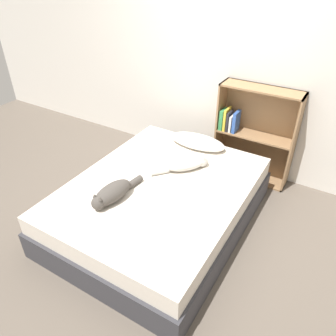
{
  "coord_description": "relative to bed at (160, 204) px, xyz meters",
  "views": [
    {
      "loc": [
        1.34,
        -2.08,
        2.3
      ],
      "look_at": [
        0.0,
        0.15,
        0.56
      ],
      "focal_mm": 35.0,
      "sensor_mm": 36.0,
      "label": 1
    }
  ],
  "objects": [
    {
      "name": "cat_light",
      "position": [
        0.09,
        0.37,
        0.29
      ],
      "size": [
        0.46,
        0.51,
        0.14
      ],
      "rotation": [
        0.0,
        0.0,
        0.86
      ],
      "color": "beige",
      "rests_on": "bed"
    },
    {
      "name": "ground_plane",
      "position": [
        0.0,
        0.0,
        -0.23
      ],
      "size": [
        8.0,
        8.0,
        0.0
      ],
      "primitive_type": "plane",
      "color": "brown"
    },
    {
      "name": "pillow",
      "position": [
        -0.03,
        0.84,
        0.29
      ],
      "size": [
        0.65,
        0.31,
        0.11
      ],
      "color": "white",
      "rests_on": "bed"
    },
    {
      "name": "cat_dark",
      "position": [
        -0.23,
        -0.4,
        0.31
      ],
      "size": [
        0.22,
        0.59,
        0.16
      ],
      "rotation": [
        0.0,
        0.0,
        4.59
      ],
      "color": "#47423D",
      "rests_on": "bed"
    },
    {
      "name": "bookshelf",
      "position": [
        0.46,
        1.28,
        0.34
      ],
      "size": [
        0.87,
        0.26,
        1.11
      ],
      "color": "#8E6B47",
      "rests_on": "ground_plane"
    },
    {
      "name": "wall_back",
      "position": [
        0.0,
        1.4,
        1.02
      ],
      "size": [
        8.0,
        0.06,
        2.5
      ],
      "color": "silver",
      "rests_on": "ground_plane"
    },
    {
      "name": "bed",
      "position": [
        0.0,
        0.0,
        0.0
      ],
      "size": [
        1.58,
        2.04,
        0.46
      ],
      "color": "#333338",
      "rests_on": "ground_plane"
    }
  ]
}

